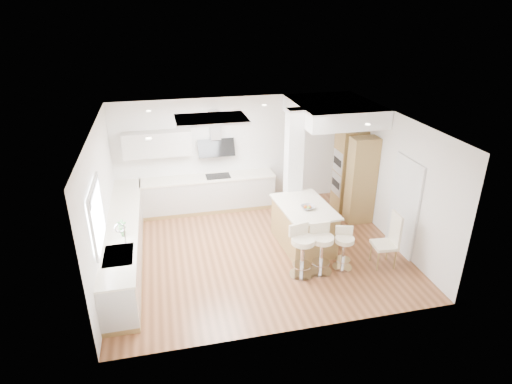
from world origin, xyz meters
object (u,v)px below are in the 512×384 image
object	(u,v)px
bar_stool_a	(302,248)
bar_stool_b	(321,246)
bar_stool_c	(344,246)
peninsula	(304,225)
dining_chair	(390,238)

from	to	relation	value
bar_stool_a	bar_stool_b	distance (m)	0.40
bar_stool_a	bar_stool_c	distance (m)	0.90
peninsula	dining_chair	xyz separation A→B (m)	(1.41, -1.12, 0.13)
peninsula	dining_chair	bearing A→B (deg)	-42.55
bar_stool_a	bar_stool_b	size ratio (longest dim) A/B	1.04
dining_chair	bar_stool_a	bearing A→B (deg)	-177.34
peninsula	bar_stool_a	world-z (taller)	bar_stool_a
bar_stool_c	dining_chair	distance (m)	0.93
bar_stool_b	dining_chair	size ratio (longest dim) A/B	0.89
peninsula	bar_stool_c	xyz separation A→B (m)	(0.49, -1.01, 0.01)
peninsula	bar_stool_b	distance (m)	1.05
peninsula	dining_chair	world-z (taller)	dining_chair
bar_stool_a	bar_stool_c	bearing A→B (deg)	-10.00
bar_stool_a	dining_chair	distance (m)	1.81
bar_stool_a	bar_stool_c	xyz separation A→B (m)	(0.89, 0.06, -0.10)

